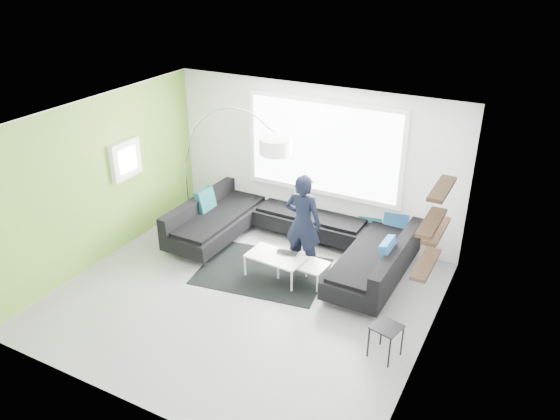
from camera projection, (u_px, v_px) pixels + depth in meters
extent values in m
plane|color=slate|center=(244.00, 297.00, 8.49)|extent=(5.50, 5.50, 0.00)
cube|color=silver|center=(313.00, 161.00, 9.85)|extent=(5.50, 0.04, 2.80)
cube|color=silver|center=(121.00, 309.00, 5.88)|extent=(5.50, 0.04, 2.80)
cube|color=silver|center=(99.00, 182.00, 9.02)|extent=(0.04, 5.00, 2.80)
cube|color=silver|center=(432.00, 263.00, 6.72)|extent=(0.04, 5.00, 2.80)
cube|color=white|center=(238.00, 123.00, 7.25)|extent=(5.50, 5.00, 0.04)
cube|color=#6B9E33|center=(100.00, 182.00, 9.01)|extent=(0.01, 5.00, 2.80)
cube|color=white|center=(323.00, 148.00, 9.61)|extent=(2.96, 0.06, 1.68)
cube|color=white|center=(126.00, 160.00, 9.38)|extent=(0.12, 0.66, 0.66)
cube|color=black|center=(434.00, 226.00, 6.95)|extent=(0.20, 1.24, 0.95)
cube|color=black|center=(293.00, 243.00, 9.59)|extent=(4.03, 2.53, 0.42)
cube|color=black|center=(293.00, 224.00, 9.43)|extent=(4.03, 2.53, 0.31)
cube|color=navy|center=(293.00, 221.00, 9.40)|extent=(3.57, 0.27, 0.44)
cube|color=black|center=(263.00, 271.00, 9.14)|extent=(2.28, 1.80, 0.01)
cube|color=white|center=(290.00, 268.00, 8.88)|extent=(1.24, 0.77, 0.39)
cube|color=black|center=(385.00, 341.00, 7.17)|extent=(0.43, 0.43, 0.48)
imported|color=black|center=(303.00, 223.00, 8.88)|extent=(0.65, 0.45, 1.70)
imported|color=black|center=(286.00, 254.00, 8.85)|extent=(0.40, 0.31, 0.03)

